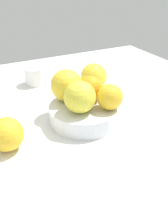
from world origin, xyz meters
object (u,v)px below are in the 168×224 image
(orange_in_bowl_3, at_px, (90,88))
(orange_in_bowl_2, at_px, (67,85))
(orange_in_bowl_1, at_px, (110,97))
(ceramic_cup, at_px, (35,76))
(fruit_bowl, at_px, (84,114))
(orange_loose_0, at_px, (7,134))
(orange_in_bowl_0, at_px, (80,97))
(orange_loose_1, at_px, (94,77))

(orange_in_bowl_3, bearing_deg, orange_in_bowl_2, 152.22)
(orange_in_bowl_1, bearing_deg, orange_in_bowl_3, 107.12)
(orange_in_bowl_3, distance_m, ceramic_cup, 0.29)
(fruit_bowl, distance_m, orange_in_bowl_2, 0.09)
(orange_in_bowl_1, xyz_separation_m, orange_loose_0, (-0.26, 0.01, -0.04))
(orange_in_bowl_0, bearing_deg, orange_in_bowl_3, 40.17)
(orange_in_bowl_3, bearing_deg, ceramic_cup, 104.15)
(orange_in_bowl_1, height_order, orange_in_bowl_2, orange_in_bowl_2)
(orange_in_bowl_0, relative_size, orange_loose_1, 0.91)
(fruit_bowl, relative_size, orange_loose_1, 2.10)
(orange_in_bowl_1, bearing_deg, orange_loose_0, 177.05)
(orange_in_bowl_0, bearing_deg, orange_loose_0, -177.62)
(orange_in_bowl_1, distance_m, orange_in_bowl_3, 0.07)
(orange_in_bowl_2, distance_m, ceramic_cup, 0.25)
(orange_in_bowl_2, bearing_deg, orange_in_bowl_0, -87.93)
(orange_in_bowl_0, distance_m, orange_loose_0, 0.19)
(orange_in_bowl_0, height_order, orange_loose_1, orange_in_bowl_0)
(orange_in_bowl_0, bearing_deg, orange_loose_1, 52.70)
(orange_in_bowl_0, distance_m, orange_in_bowl_2, 0.07)
(orange_in_bowl_3, bearing_deg, orange_loose_0, -167.60)
(orange_in_bowl_2, height_order, orange_loose_0, orange_in_bowl_2)
(orange_in_bowl_2, bearing_deg, fruit_bowl, -65.29)
(orange_loose_1, bearing_deg, orange_in_bowl_2, -141.80)
(orange_loose_1, distance_m, ceramic_cup, 0.21)
(orange_in_bowl_2, bearing_deg, orange_loose_0, -155.92)
(ceramic_cup, bearing_deg, orange_in_bowl_3, -75.85)
(orange_in_bowl_0, xyz_separation_m, ceramic_cup, (-0.02, 0.32, -0.05))
(fruit_bowl, relative_size, orange_in_bowl_1, 2.81)
(orange_in_bowl_3, bearing_deg, orange_in_bowl_0, -139.83)
(orange_in_bowl_0, xyz_separation_m, orange_loose_1, (0.14, 0.19, -0.04))
(orange_in_bowl_3, bearing_deg, orange_in_bowl_1, -72.88)
(orange_in_bowl_3, bearing_deg, fruit_bowl, -142.15)
(orange_in_bowl_2, xyz_separation_m, orange_loose_0, (-0.18, -0.08, -0.05))
(orange_in_bowl_1, xyz_separation_m, orange_in_bowl_2, (-0.07, 0.09, 0.01))
(fruit_bowl, relative_size, orange_in_bowl_0, 2.31)
(orange_in_bowl_0, bearing_deg, ceramic_cup, 92.98)
(orange_in_bowl_2, distance_m, orange_loose_1, 0.19)
(orange_in_bowl_0, bearing_deg, orange_in_bowl_2, 92.07)
(orange_in_bowl_1, height_order, orange_in_bowl_3, orange_in_bowl_3)
(fruit_bowl, height_order, orange_in_bowl_2, orange_in_bowl_2)
(orange_loose_1, bearing_deg, orange_in_bowl_1, -108.74)
(orange_in_bowl_3, height_order, orange_loose_1, orange_in_bowl_3)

